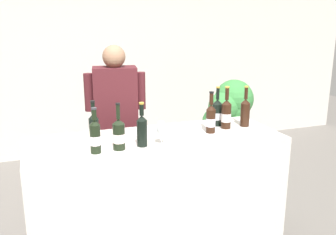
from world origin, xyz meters
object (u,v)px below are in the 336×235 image
wine_bottle_3 (119,134)px  wine_bottle_5 (211,118)px  wine_bottle_4 (217,112)px  potted_shrub (229,116)px  wine_bottle_2 (226,114)px  person_server (117,136)px  wine_bottle_0 (94,128)px  wine_bottle_7 (95,136)px  wine_bottle_1 (245,111)px  wine_glass (161,129)px  wine_bottle_6 (142,129)px

wine_bottle_3 → wine_bottle_5: 0.77m
wine_bottle_4 → potted_shrub: 1.38m
wine_bottle_2 → person_server: 1.05m
wine_bottle_0 → wine_bottle_2: wine_bottle_2 is taller
wine_bottle_7 → potted_shrub: wine_bottle_7 is taller
wine_bottle_2 → wine_bottle_5: wine_bottle_2 is taller
wine_bottle_1 → wine_bottle_3: bearing=-169.2°
wine_bottle_3 → wine_bottle_4: bearing=18.9°
wine_bottle_5 → wine_bottle_0: bearing=177.0°
wine_bottle_3 → wine_glass: wine_bottle_3 is taller
wine_bottle_0 → wine_bottle_1: wine_bottle_1 is taller
wine_bottle_2 → person_server: person_server is taller
wine_bottle_0 → wine_bottle_1: size_ratio=0.93×
wine_bottle_4 → wine_glass: (-0.60, -0.32, 0.01)m
wine_glass → person_server: bearing=99.1°
potted_shrub → wine_bottle_6: bearing=-136.2°
wine_bottle_6 → person_server: size_ratio=0.19×
wine_bottle_0 → wine_bottle_7: (-0.02, -0.21, 0.00)m
wine_bottle_1 → wine_bottle_7: 1.29m
wine_bottle_1 → wine_bottle_6: 0.96m
person_server → potted_shrub: size_ratio=1.41×
wine_bottle_6 → person_server: bearing=90.3°
wine_bottle_1 → wine_bottle_0: bearing=-179.0°
wine_bottle_7 → wine_glass: 0.46m
wine_bottle_0 → wine_glass: (0.44, -0.20, 0.01)m
wine_bottle_4 → wine_bottle_6: 0.79m
wine_bottle_5 → wine_glass: bearing=-161.9°
wine_bottle_6 → wine_bottle_7: 0.33m
wine_bottle_0 → wine_bottle_5: wine_bottle_5 is taller
wine_bottle_3 → wine_bottle_6: bearing=4.3°
wine_glass → person_server: 0.93m
wine_glass → person_server: person_server is taller
wine_bottle_1 → wine_bottle_6: bearing=-168.1°
wine_bottle_6 → wine_glass: 0.14m
wine_bottle_7 → wine_bottle_2: bearing=11.6°
wine_bottle_1 → wine_bottle_3: size_ratio=1.04×
wine_bottle_5 → potted_shrub: (0.87, 1.28, -0.37)m
wine_bottle_0 → wine_bottle_5: 0.90m
wine_bottle_2 → wine_bottle_6: (-0.76, -0.20, 0.00)m
wine_bottle_3 → person_server: person_server is taller
wine_bottle_0 → wine_bottle_1: bearing=1.0°
wine_bottle_4 → wine_bottle_7: (-1.06, -0.32, 0.01)m
person_server → wine_bottle_5: bearing=-50.3°
wine_bottle_5 → wine_bottle_3: bearing=-169.5°
wine_glass → wine_bottle_3: bearing=178.4°
wine_bottle_4 → person_server: 0.97m
wine_bottle_4 → potted_shrub: (0.73, 1.11, -0.37)m
person_server → wine_bottle_6: bearing=-89.7°
wine_bottle_3 → potted_shrub: size_ratio=0.28×
wine_bottle_7 → potted_shrub: size_ratio=0.27×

